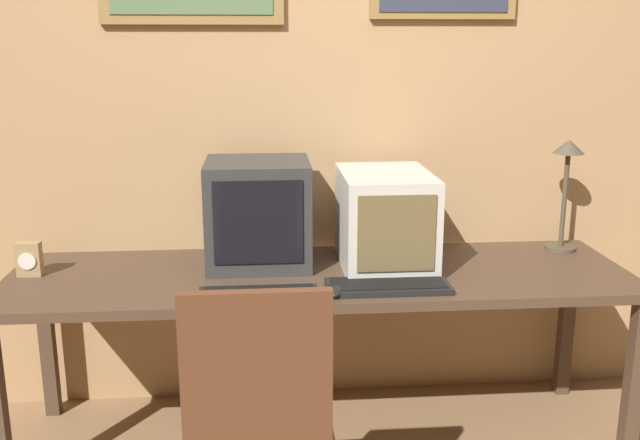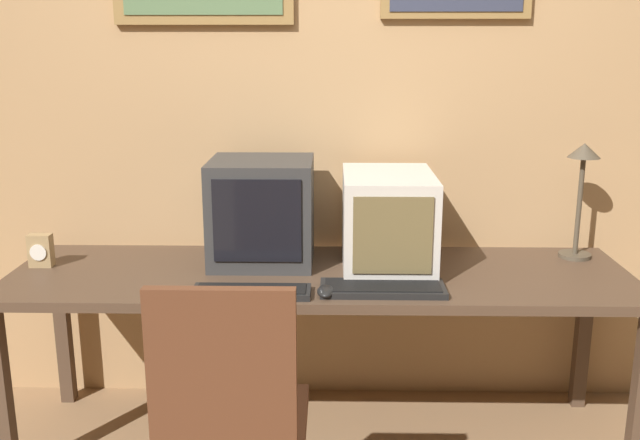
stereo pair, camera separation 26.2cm
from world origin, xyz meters
name	(u,v)px [view 2 (the right image)]	position (x,y,z in m)	size (l,w,h in m)	color
wall_back	(322,103)	(0.00, 1.47, 1.31)	(8.00, 0.08, 2.60)	tan
desk	(320,288)	(0.00, 1.04, 0.65)	(2.35, 0.69, 0.71)	#4C3828
monitor_left	(262,211)	(-0.23, 1.17, 0.91)	(0.40, 0.38, 0.41)	#333333
monitor_right	(388,221)	(0.26, 1.11, 0.89)	(0.34, 0.48, 0.37)	beige
keyboard_main	(251,291)	(-0.23, 0.78, 0.72)	(0.41, 0.13, 0.03)	black
keyboard_side	(383,288)	(0.22, 0.82, 0.72)	(0.44, 0.17, 0.03)	black
mouse_near_keyboard	(326,291)	(0.03, 0.78, 0.72)	(0.06, 0.11, 0.03)	black
desk_clock	(41,251)	(-1.08, 1.08, 0.77)	(0.09, 0.05, 0.13)	#A38456
desk_lamp	(582,178)	(1.03, 1.25, 1.03)	(0.13, 0.13, 0.47)	#4C4233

